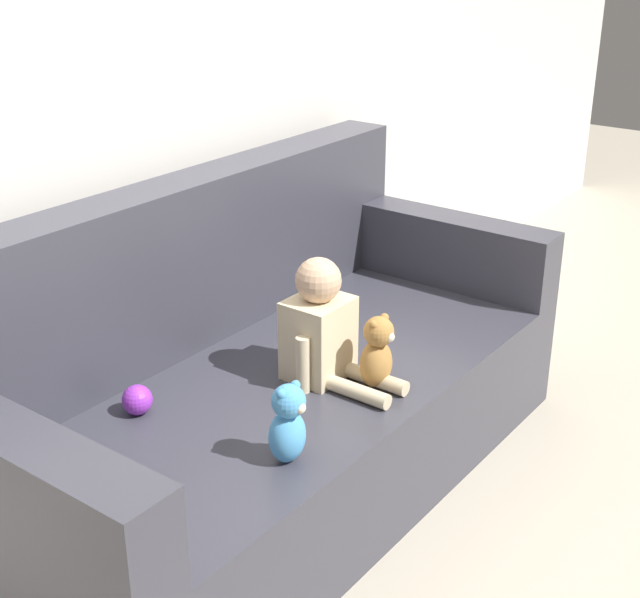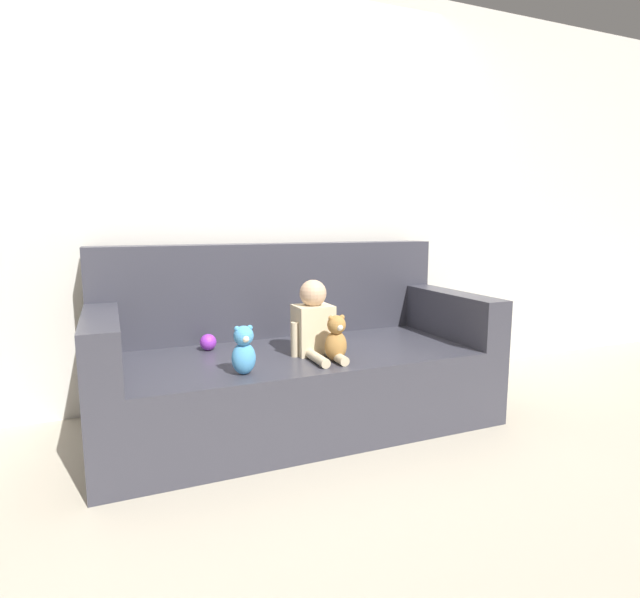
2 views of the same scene
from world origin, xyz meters
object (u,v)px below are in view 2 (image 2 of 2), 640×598
object	(u,v)px
plush_toy_side	(244,350)
teddy_bear_brown	(336,338)
toy_ball	(208,342)
person_baby	(314,324)
couch	(292,362)

from	to	relation	value
plush_toy_side	teddy_bear_brown	bearing A→B (deg)	4.55
toy_ball	teddy_bear_brown	bearing A→B (deg)	-40.14
plush_toy_side	person_baby	bearing A→B (deg)	25.85
toy_ball	person_baby	bearing A→B (deg)	-30.31
couch	plush_toy_side	distance (m)	0.59
plush_toy_side	toy_ball	bearing A→B (deg)	98.05
couch	plush_toy_side	size ratio (longest dim) A/B	9.20
teddy_bear_brown	plush_toy_side	bearing A→B (deg)	-175.45
toy_ball	couch	bearing A→B (deg)	-11.78
couch	person_baby	size ratio (longest dim) A/B	5.37
person_baby	teddy_bear_brown	world-z (taller)	person_baby
teddy_bear_brown	plush_toy_side	distance (m)	0.48
teddy_bear_brown	toy_ball	size ratio (longest dim) A/B	2.63
person_baby	plush_toy_side	distance (m)	0.48
couch	plush_toy_side	xyz separation A→B (m)	(-0.38, -0.41, 0.21)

